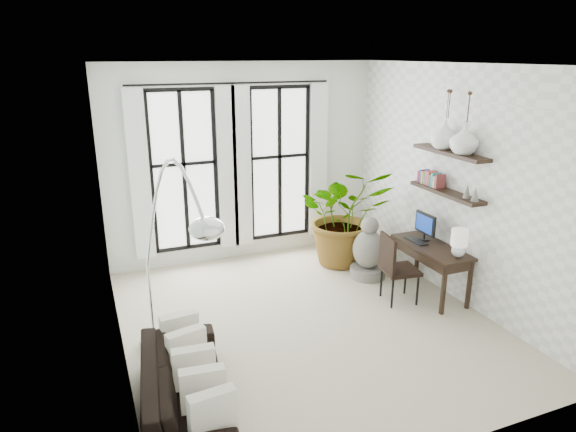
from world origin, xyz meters
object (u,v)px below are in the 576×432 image
sofa (185,389)px  plant (345,215)px  arc_lamp (171,210)px  desk_chair (395,264)px  buddha (368,252)px  desk (434,250)px

sofa → plant: bearing=-41.7°
plant → arc_lamp: bearing=-146.1°
sofa → arc_lamp: arc_lamp is taller
sofa → plant: size_ratio=1.21×
desk_chair → buddha: 0.87m
sofa → desk_chair: bearing=-61.0°
sofa → desk_chair: desk_chair is taller
sofa → desk_chair: size_ratio=2.01×
arc_lamp → buddha: bearing=24.1°
sofa → buddha: bearing=-49.8°
desk → plant: bearing=110.0°
desk → desk_chair: desk is taller
plant → buddha: plant is taller
arc_lamp → plant: bearing=33.9°
arc_lamp → buddha: 3.74m
sofa → desk_chair: 3.40m
arc_lamp → desk: bearing=7.9°
desk_chair → desk: bearing=3.8°
arc_lamp → desk_chair: bearing=10.4°
sofa → arc_lamp: 1.71m
desk → buddha: size_ratio=1.29×
desk → buddha: bearing=118.7°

